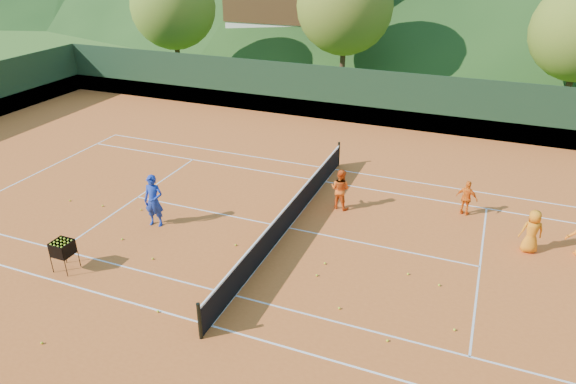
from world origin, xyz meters
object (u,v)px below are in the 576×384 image
at_px(student_b, 467,198).
at_px(tennis_net, 289,215).
at_px(coach, 154,201).
at_px(student_c, 532,231).
at_px(student_a, 340,189).
at_px(ball_hopper, 63,249).

distance_m(student_b, tennis_net, 6.56).
height_order(coach, student_c, coach).
bearing_deg(coach, tennis_net, 10.28).
distance_m(student_a, student_c, 6.58).
bearing_deg(tennis_net, coach, -160.87).
relative_size(student_a, tennis_net, 0.13).
height_order(student_a, ball_hopper, student_a).
bearing_deg(tennis_net, ball_hopper, -137.76).
bearing_deg(student_b, ball_hopper, 50.30).
bearing_deg(student_b, tennis_net, 44.18).
distance_m(coach, student_c, 12.59).
xyz_separation_m(coach, ball_hopper, (-0.94, -3.35, -0.21)).
distance_m(tennis_net, ball_hopper, 7.27).
bearing_deg(student_a, tennis_net, 71.53).
xyz_separation_m(student_b, ball_hopper, (-11.02, -8.22, 0.08)).
relative_size(student_a, ball_hopper, 1.56).
bearing_deg(student_c, tennis_net, -6.03).
distance_m(coach, student_b, 11.20).
bearing_deg(student_b, coach, 39.40).
relative_size(coach, student_a, 1.22).
relative_size(student_c, ball_hopper, 1.48).
bearing_deg(student_c, coach, -3.01).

